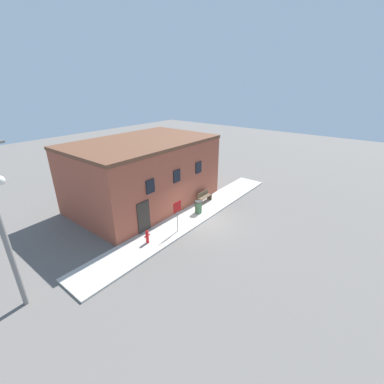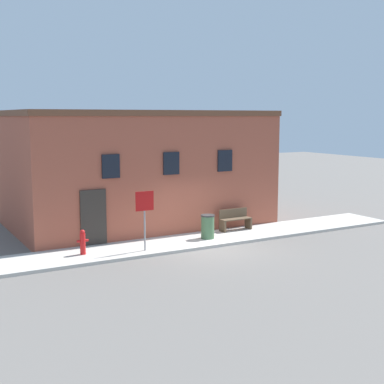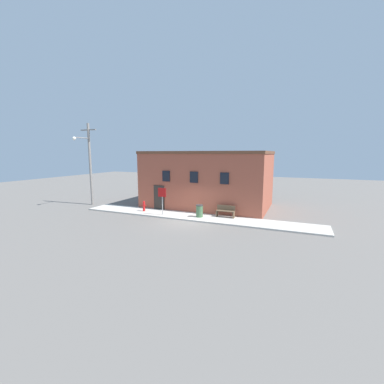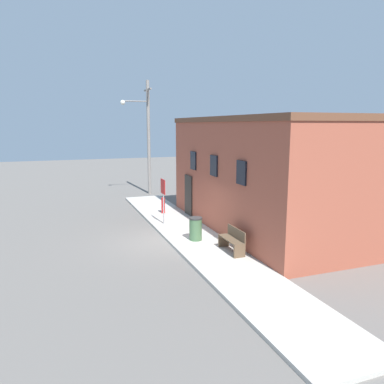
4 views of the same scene
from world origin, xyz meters
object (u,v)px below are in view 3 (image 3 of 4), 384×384
at_px(trash_bin, 199,211).
at_px(utility_pole, 89,161).
at_px(fire_hydrant, 144,206).
at_px(stop_sign, 162,196).
at_px(bench, 226,211).

height_order(trash_bin, utility_pole, utility_pole).
bearing_deg(fire_hydrant, stop_sign, -15.54).
xyz_separation_m(stop_sign, trash_bin, (2.95, 0.53, -1.04)).
height_order(fire_hydrant, bench, bench).
bearing_deg(utility_pole, bench, 0.00).
bearing_deg(stop_sign, bench, 15.28).
relative_size(fire_hydrant, utility_pole, 0.11).
relative_size(trash_bin, utility_pole, 0.12).
relative_size(fire_hydrant, bench, 0.63).
bearing_deg(fire_hydrant, trash_bin, -0.69).
relative_size(stop_sign, bench, 1.54).
height_order(bench, trash_bin, trash_bin).
relative_size(bench, utility_pole, 0.18).
bearing_deg(bench, utility_pole, -180.00).
xyz_separation_m(stop_sign, utility_pole, (-8.62, 1.31, 2.60)).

